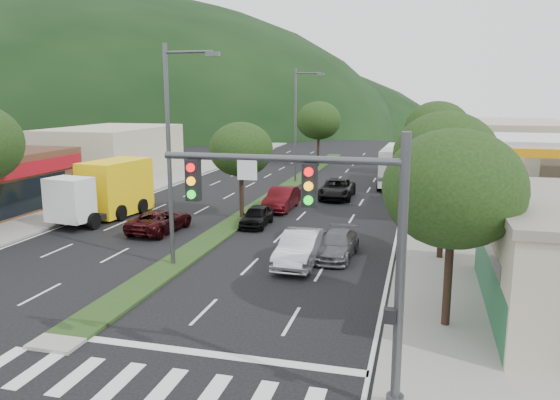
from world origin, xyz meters
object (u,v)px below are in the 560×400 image
(car_queue_a, at_px, (257,216))
(box_truck, at_px, (107,192))
(traffic_signal, at_px, (336,229))
(tree_r_a, at_px, (453,189))
(tree_med_near, at_px, (241,149))
(tree_r_e, at_px, (435,125))
(streetlight_near, at_px, (173,146))
(car_queue_b, at_px, (336,245))
(car_queue_c, at_px, (282,199))
(motorhome, at_px, (398,165))
(tree_med_far, at_px, (319,121))
(tree_r_b, at_px, (445,156))
(sedan_silver, at_px, (300,248))
(tree_r_c, at_px, (440,146))
(streetlight_mid, at_px, (298,120))
(tree_r_d, at_px, (437,129))
(car_queue_d, at_px, (337,189))
(suv_maroon, at_px, (160,221))

(car_queue_a, bearing_deg, box_truck, -179.72)
(traffic_signal, height_order, tree_r_a, traffic_signal)
(tree_med_near, bearing_deg, car_queue_a, -47.53)
(tree_r_a, height_order, tree_r_e, tree_r_e)
(tree_med_near, bearing_deg, traffic_signal, -65.20)
(tree_r_e, height_order, streetlight_near, streetlight_near)
(car_queue_b, xyz_separation_m, car_queue_c, (-5.36, 10.12, 0.14))
(tree_r_e, bearing_deg, motorhome, -114.59)
(tree_med_near, relative_size, tree_med_far, 0.87)
(tree_r_e, xyz_separation_m, car_queue_a, (-10.50, -23.64, -4.27))
(traffic_signal, distance_m, car_queue_a, 19.83)
(car_queue_a, bearing_deg, tree_r_b, -24.06)
(motorhome, bearing_deg, tree_r_a, -82.29)
(tree_med_near, bearing_deg, sedan_silver, -55.62)
(tree_r_c, xyz_separation_m, sedan_silver, (-6.32, -10.30, -3.97))
(car_queue_b, bearing_deg, car_queue_c, 120.36)
(tree_med_far, bearing_deg, streetlight_mid, -88.93)
(tree_r_a, relative_size, tree_r_e, 0.99)
(tree_r_a, relative_size, streetlight_mid, 0.66)
(tree_r_d, height_order, streetlight_near, streetlight_near)
(sedan_silver, bearing_deg, car_queue_b, 47.86)
(tree_r_e, bearing_deg, streetlight_mid, -149.31)
(traffic_signal, bearing_deg, streetlight_mid, 104.33)
(streetlight_near, xyz_separation_m, streetlight_mid, (0.00, 25.00, 0.00))
(car_queue_a, distance_m, car_queue_b, 7.61)
(car_queue_b, bearing_deg, tree_r_c, 63.36)
(streetlight_near, distance_m, sedan_silver, 7.48)
(traffic_signal, height_order, car_queue_d, traffic_signal)
(streetlight_near, bearing_deg, box_truck, 136.88)
(tree_med_far, xyz_separation_m, car_queue_c, (1.77, -22.64, -4.24))
(traffic_signal, bearing_deg, car_queue_a, 112.81)
(streetlight_mid, bearing_deg, traffic_signal, -75.67)
(car_queue_a, distance_m, box_truck, 9.96)
(sedan_silver, bearing_deg, tree_r_a, -41.05)
(tree_r_e, bearing_deg, suv_maroon, -120.45)
(car_queue_c, bearing_deg, tree_r_e, 62.07)
(tree_r_c, distance_m, car_queue_c, 11.06)
(tree_r_b, xyz_separation_m, car_queue_c, (-10.23, 9.36, -4.27))
(traffic_signal, relative_size, box_truck, 0.92)
(car_queue_b, height_order, car_queue_c, car_queue_c)
(streetlight_mid, height_order, sedan_silver, streetlight_mid)
(tree_r_e, distance_m, tree_med_far, 12.65)
(suv_maroon, bearing_deg, car_queue_d, -118.48)
(tree_r_c, bearing_deg, tree_med_far, 116.57)
(streetlight_near, bearing_deg, traffic_signal, -47.23)
(tree_med_far, relative_size, box_truck, 0.91)
(car_queue_a, height_order, car_queue_d, car_queue_d)
(streetlight_near, distance_m, car_queue_a, 9.81)
(tree_r_b, bearing_deg, tree_med_far, 110.56)
(tree_r_a, distance_m, tree_r_e, 36.00)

